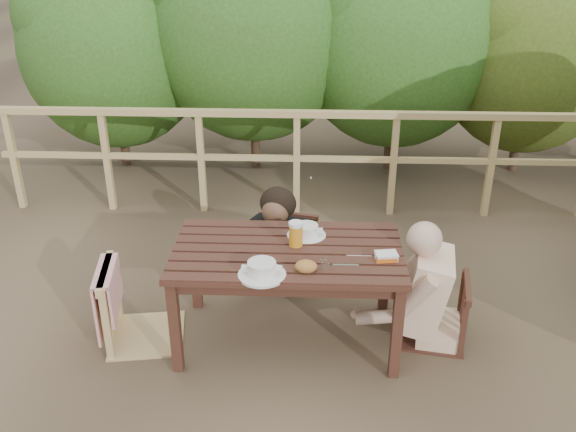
{
  "coord_description": "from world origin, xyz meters",
  "views": [
    {
      "loc": [
        0.15,
        -3.46,
        2.61
      ],
      "look_at": [
        0.0,
        0.05,
        0.9
      ],
      "focal_mm": 38.85,
      "sensor_mm": 36.0,
      "label": 1
    }
  ],
  "objects_px": {
    "tumbler": "(325,265)",
    "soup_near": "(262,269)",
    "butter_tub": "(386,257)",
    "beer_glass": "(296,235)",
    "diner_right": "(448,247)",
    "chair_far": "(284,226)",
    "bread_roll": "(306,267)",
    "soup_far": "(306,231)",
    "chair_right": "(439,284)",
    "woman": "(284,204)",
    "chair_left": "(140,272)",
    "table": "(288,296)"
  },
  "relations": [
    {
      "from": "soup_near",
      "to": "butter_tub",
      "type": "bearing_deg",
      "value": 15.32
    },
    {
      "from": "soup_far",
      "to": "beer_glass",
      "type": "distance_m",
      "value": 0.17
    },
    {
      "from": "chair_far",
      "to": "bread_roll",
      "type": "bearing_deg",
      "value": -65.57
    },
    {
      "from": "diner_right",
      "to": "bread_roll",
      "type": "bearing_deg",
      "value": 119.11
    },
    {
      "from": "tumbler",
      "to": "soup_near",
      "type": "bearing_deg",
      "value": -168.29
    },
    {
      "from": "chair_far",
      "to": "diner_right",
      "type": "height_order",
      "value": "diner_right"
    },
    {
      "from": "bread_roll",
      "to": "chair_far",
      "type": "bearing_deg",
      "value": 99.58
    },
    {
      "from": "chair_left",
      "to": "bread_roll",
      "type": "xyz_separation_m",
      "value": [
        1.08,
        -0.23,
        0.2
      ]
    },
    {
      "from": "soup_far",
      "to": "beer_glass",
      "type": "relative_size",
      "value": 1.46
    },
    {
      "from": "chair_right",
      "to": "soup_far",
      "type": "distance_m",
      "value": 0.94
    },
    {
      "from": "woman",
      "to": "diner_right",
      "type": "height_order",
      "value": "diner_right"
    },
    {
      "from": "chair_right",
      "to": "tumbler",
      "type": "xyz_separation_m",
      "value": [
        -0.76,
        -0.29,
        0.29
      ]
    },
    {
      "from": "chair_right",
      "to": "soup_near",
      "type": "relative_size",
      "value": 2.95
    },
    {
      "from": "chair_far",
      "to": "tumbler",
      "type": "xyz_separation_m",
      "value": [
        0.3,
        -1.05,
        0.28
      ]
    },
    {
      "from": "beer_glass",
      "to": "tumbler",
      "type": "relative_size",
      "value": 2.31
    },
    {
      "from": "beer_glass",
      "to": "diner_right",
      "type": "bearing_deg",
      "value": 0.13
    },
    {
      "from": "chair_left",
      "to": "soup_far",
      "type": "xyz_separation_m",
      "value": [
        1.08,
        0.22,
        0.21
      ]
    },
    {
      "from": "table",
      "to": "soup_far",
      "type": "relative_size",
      "value": 5.66
    },
    {
      "from": "soup_near",
      "to": "butter_tub",
      "type": "xyz_separation_m",
      "value": [
        0.75,
        0.21,
        -0.02
      ]
    },
    {
      "from": "bread_roll",
      "to": "tumbler",
      "type": "distance_m",
      "value": 0.12
    },
    {
      "from": "soup_far",
      "to": "butter_tub",
      "type": "xyz_separation_m",
      "value": [
        0.5,
        -0.31,
        -0.01
      ]
    },
    {
      "from": "chair_far",
      "to": "soup_near",
      "type": "xyz_separation_m",
      "value": [
        -0.08,
        -1.13,
        0.28
      ]
    },
    {
      "from": "table",
      "to": "beer_glass",
      "type": "relative_size",
      "value": 8.24
    },
    {
      "from": "chair_right",
      "to": "soup_near",
      "type": "distance_m",
      "value": 1.23
    },
    {
      "from": "table",
      "to": "woman",
      "type": "distance_m",
      "value": 0.89
    },
    {
      "from": "bread_roll",
      "to": "tumbler",
      "type": "bearing_deg",
      "value": 11.5
    },
    {
      "from": "chair_far",
      "to": "butter_tub",
      "type": "distance_m",
      "value": 1.17
    },
    {
      "from": "chair_right",
      "to": "soup_far",
      "type": "height_order",
      "value": "chair_right"
    },
    {
      "from": "chair_far",
      "to": "woman",
      "type": "relative_size",
      "value": 0.71
    },
    {
      "from": "chair_right",
      "to": "butter_tub",
      "type": "xyz_separation_m",
      "value": [
        -0.38,
        -0.16,
        0.28
      ]
    },
    {
      "from": "diner_right",
      "to": "tumbler",
      "type": "relative_size",
      "value": 18.24
    },
    {
      "from": "chair_right",
      "to": "soup_near",
      "type": "bearing_deg",
      "value": -62.05
    },
    {
      "from": "tumbler",
      "to": "soup_far",
      "type": "bearing_deg",
      "value": 105.5
    },
    {
      "from": "chair_left",
      "to": "soup_near",
      "type": "distance_m",
      "value": 0.9
    },
    {
      "from": "tumbler",
      "to": "chair_left",
      "type": "bearing_deg",
      "value": 170.03
    },
    {
      "from": "chair_right",
      "to": "butter_tub",
      "type": "distance_m",
      "value": 0.5
    },
    {
      "from": "woman",
      "to": "soup_near",
      "type": "distance_m",
      "value": 1.16
    },
    {
      "from": "chair_right",
      "to": "diner_right",
      "type": "xyz_separation_m",
      "value": [
        0.03,
        0.0,
        0.28
      ]
    },
    {
      "from": "woman",
      "to": "beer_glass",
      "type": "relative_size",
      "value": 6.96
    },
    {
      "from": "bread_roll",
      "to": "beer_glass",
      "type": "xyz_separation_m",
      "value": [
        -0.07,
        0.31,
        0.05
      ]
    },
    {
      "from": "table",
      "to": "bread_roll",
      "type": "bearing_deg",
      "value": -64.95
    },
    {
      "from": "tumbler",
      "to": "beer_glass",
      "type": "bearing_deg",
      "value": 122.98
    },
    {
      "from": "soup_far",
      "to": "beer_glass",
      "type": "bearing_deg",
      "value": -114.4
    },
    {
      "from": "chair_far",
      "to": "woman",
      "type": "height_order",
      "value": "woman"
    },
    {
      "from": "bread_roll",
      "to": "beer_glass",
      "type": "relative_size",
      "value": 0.76
    },
    {
      "from": "chair_left",
      "to": "chair_right",
      "type": "distance_m",
      "value": 1.96
    },
    {
      "from": "soup_far",
      "to": "bread_roll",
      "type": "relative_size",
      "value": 1.91
    },
    {
      "from": "diner_right",
      "to": "tumbler",
      "type": "bearing_deg",
      "value": 120.19
    },
    {
      "from": "chair_far",
      "to": "diner_right",
      "type": "bearing_deg",
      "value": -20.33
    },
    {
      "from": "butter_tub",
      "to": "chair_far",
      "type": "bearing_deg",
      "value": 117.73
    }
  ]
}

